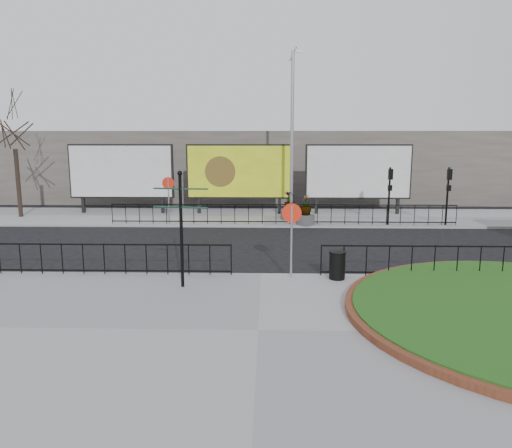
{
  "coord_description": "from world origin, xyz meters",
  "views": [
    {
      "loc": [
        0.23,
        -16.45,
        4.82
      ],
      "look_at": [
        -0.21,
        1.33,
        1.59
      ],
      "focal_mm": 35.0,
      "sensor_mm": 36.0,
      "label": 1
    }
  ],
  "objects_px": {
    "planter_c": "(306,212)",
    "planter_b": "(289,209)",
    "litter_bin": "(337,265)",
    "billboard_mid": "(239,172)",
    "lamp_post": "(292,133)",
    "fingerpost_sign": "(181,218)"
  },
  "relations": [
    {
      "from": "litter_bin",
      "to": "planter_b",
      "type": "xyz_separation_m",
      "value": [
        -1.08,
        11.6,
        0.12
      ]
    },
    {
      "from": "lamp_post",
      "to": "planter_c",
      "type": "bearing_deg",
      "value": -66.59
    },
    {
      "from": "fingerpost_sign",
      "to": "planter_c",
      "type": "height_order",
      "value": "fingerpost_sign"
    },
    {
      "from": "billboard_mid",
      "to": "litter_bin",
      "type": "bearing_deg",
      "value": -73.58
    },
    {
      "from": "lamp_post",
      "to": "fingerpost_sign",
      "type": "bearing_deg",
      "value": -107.4
    },
    {
      "from": "litter_bin",
      "to": "planter_c",
      "type": "height_order",
      "value": "planter_c"
    },
    {
      "from": "planter_b",
      "to": "planter_c",
      "type": "relative_size",
      "value": 0.98
    },
    {
      "from": "fingerpost_sign",
      "to": "planter_b",
      "type": "xyz_separation_m",
      "value": [
        3.84,
        12.55,
        -1.59
      ]
    },
    {
      "from": "litter_bin",
      "to": "planter_b",
      "type": "distance_m",
      "value": 11.65
    },
    {
      "from": "planter_c",
      "to": "planter_b",
      "type": "bearing_deg",
      "value": 116.13
    },
    {
      "from": "litter_bin",
      "to": "planter_c",
      "type": "distance_m",
      "value": 10.01
    },
    {
      "from": "fingerpost_sign",
      "to": "litter_bin",
      "type": "xyz_separation_m",
      "value": [
        4.92,
        0.95,
        -1.71
      ]
    },
    {
      "from": "billboard_mid",
      "to": "planter_c",
      "type": "distance_m",
      "value": 5.46
    },
    {
      "from": "billboard_mid",
      "to": "lamp_post",
      "type": "height_order",
      "value": "lamp_post"
    },
    {
      "from": "billboard_mid",
      "to": "planter_b",
      "type": "relative_size",
      "value": 3.95
    },
    {
      "from": "litter_bin",
      "to": "planter_b",
      "type": "bearing_deg",
      "value": 95.34
    },
    {
      "from": "litter_bin",
      "to": "billboard_mid",
      "type": "bearing_deg",
      "value": 106.42
    },
    {
      "from": "billboard_mid",
      "to": "planter_c",
      "type": "xyz_separation_m",
      "value": [
        3.7,
        -3.57,
        -1.85
      ]
    },
    {
      "from": "fingerpost_sign",
      "to": "litter_bin",
      "type": "bearing_deg",
      "value": 21.33
    },
    {
      "from": "fingerpost_sign",
      "to": "planter_c",
      "type": "relative_size",
      "value": 2.26
    },
    {
      "from": "planter_b",
      "to": "planter_c",
      "type": "xyz_separation_m",
      "value": [
        0.79,
        -1.6,
        0.05
      ]
    },
    {
      "from": "fingerpost_sign",
      "to": "planter_c",
      "type": "bearing_deg",
      "value": 77.49
    }
  ]
}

